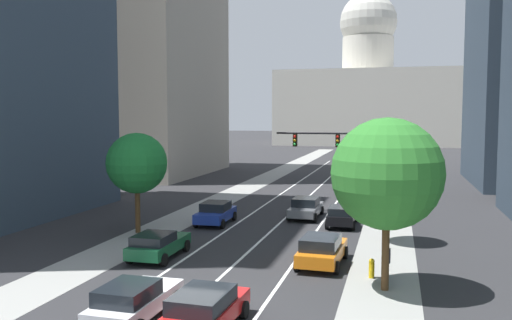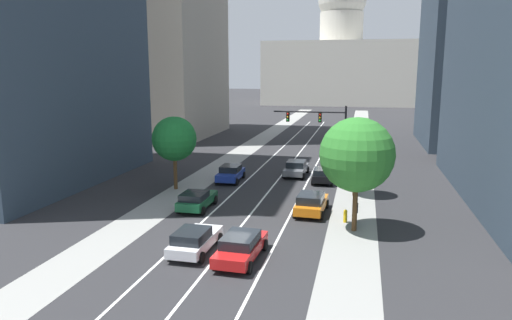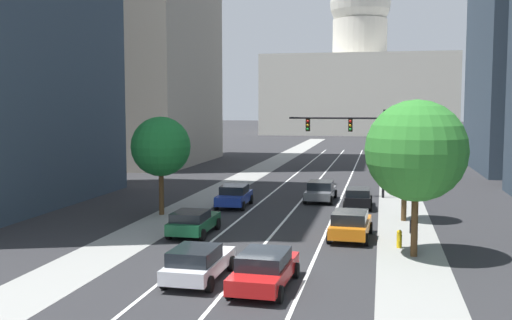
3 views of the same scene
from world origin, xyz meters
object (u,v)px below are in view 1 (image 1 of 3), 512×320
(car_blue, at_px, (216,213))
(street_tree_near_left, at_px, (137,163))
(car_orange, at_px, (322,250))
(capitol_building, at_px, (367,96))
(street_tree_near_right, at_px, (387,174))
(cyclist, at_px, (386,263))
(car_gray, at_px, (306,207))
(traffic_signal_mast, at_px, (341,151))
(car_black, at_px, (342,215))
(car_green, at_px, (158,244))
(street_tree_far_right, at_px, (387,163))
(car_white, at_px, (134,300))
(fire_hydrant, at_px, (372,268))
(car_red, at_px, (203,311))

(car_blue, height_order, street_tree_near_left, street_tree_near_left)
(car_orange, bearing_deg, capitol_building, 4.75)
(car_orange, xyz_separation_m, street_tree_near_right, (3.11, -3.13, 4.17))
(capitol_building, xyz_separation_m, cyclist, (7.34, -120.87, -11.74))
(car_gray, relative_size, traffic_signal_mast, 0.63)
(car_orange, height_order, car_black, car_orange)
(car_green, bearing_deg, street_tree_far_right, -60.53)
(car_orange, bearing_deg, car_black, 2.66)
(car_white, bearing_deg, capitol_building, 0.57)
(street_tree_near_left, bearing_deg, street_tree_near_right, -26.69)
(car_orange, bearing_deg, street_tree_near_right, -132.48)
(capitol_building, xyz_separation_m, car_gray, (1.40, -106.69, -11.83))
(car_green, height_order, car_gray, car_gray)
(capitol_building, height_order, street_tree_near_left, capitol_building)
(car_green, bearing_deg, cyclist, -95.81)
(street_tree_near_left, relative_size, street_tree_near_right, 0.86)
(car_orange, xyz_separation_m, car_white, (-5.61, -8.92, -0.04))
(capitol_building, height_order, fire_hydrant, capitol_building)
(car_black, height_order, street_tree_far_right, street_tree_far_right)
(car_red, xyz_separation_m, car_gray, (0.00, 21.63, -0.00))
(car_red, distance_m, street_tree_near_left, 17.26)
(car_green, height_order, car_white, car_white)
(street_tree_near_right, bearing_deg, street_tree_near_left, 153.31)
(car_orange, distance_m, traffic_signal_mast, 15.31)
(car_blue, distance_m, street_tree_near_left, 6.57)
(car_gray, xyz_separation_m, street_tree_near_left, (-9.48, -7.68, 3.64))
(capitol_building, xyz_separation_m, car_orange, (4.21, -118.97, -11.80))
(car_gray, distance_m, street_tree_far_right, 9.54)
(car_white, bearing_deg, street_tree_near_left, 27.44)
(traffic_signal_mast, relative_size, street_tree_far_right, 1.17)
(capitol_building, relative_size, car_black, 10.61)
(car_red, distance_m, fire_hydrant, 9.43)
(capitol_building, distance_m, street_tree_near_left, 114.94)
(car_green, distance_m, cyclist, 11.60)
(car_red, height_order, cyclist, cyclist)
(car_red, bearing_deg, car_white, 83.59)
(car_red, height_order, car_white, car_red)
(street_tree_near_left, distance_m, street_tree_near_right, 17.24)
(car_white, relative_size, street_tree_near_right, 0.62)
(car_red, xyz_separation_m, car_blue, (-5.62, 17.83, 0.02))
(fire_hydrant, bearing_deg, street_tree_far_right, 86.41)
(traffic_signal_mast, distance_m, fire_hydrant, 17.15)
(car_white, distance_m, car_black, 19.58)
(fire_hydrant, bearing_deg, car_red, -124.11)
(car_orange, bearing_deg, fire_hydrant, -119.09)
(car_black, height_order, fire_hydrant, car_black)
(car_green, bearing_deg, car_white, -161.35)
(car_black, distance_m, street_tree_far_right, 6.38)
(capitol_building, xyz_separation_m, street_tree_near_left, (-8.08, -114.37, -8.19))
(car_gray, bearing_deg, cyclist, -156.16)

